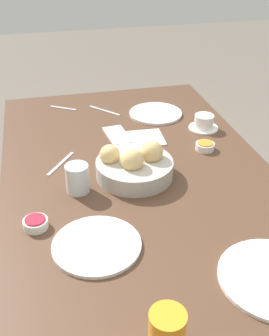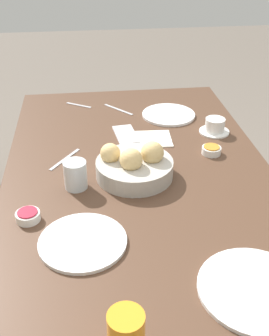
# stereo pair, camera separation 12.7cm
# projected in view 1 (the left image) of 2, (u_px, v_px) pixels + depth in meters

# --- Properties ---
(ground_plane) EXTENTS (10.00, 10.00, 0.00)m
(ground_plane) POSITION_uv_depth(u_px,v_px,m) (141.00, 331.00, 1.68)
(ground_plane) COLOR #6B6056
(dining_table) EXTENTS (1.57, 0.87, 0.72)m
(dining_table) POSITION_uv_depth(u_px,v_px,m) (143.00, 204.00, 1.35)
(dining_table) COLOR #4C3323
(dining_table) RESTS_ON ground_plane
(bread_basket) EXTENTS (0.24, 0.24, 0.11)m
(bread_basket) POSITION_uv_depth(u_px,v_px,m) (134.00, 166.00, 1.32)
(bread_basket) COLOR #B2ADA3
(bread_basket) RESTS_ON dining_table
(plate_near_right) EXTENTS (0.22, 0.22, 0.01)m
(plate_near_right) POSITION_uv_depth(u_px,v_px,m) (156.00, 113.00, 1.74)
(plate_near_right) COLOR white
(plate_near_right) RESTS_ON dining_table
(plate_far_center) EXTENTS (0.23, 0.23, 0.01)m
(plate_far_center) POSITION_uv_depth(u_px,v_px,m) (97.00, 245.00, 1.06)
(plate_far_center) COLOR white
(plate_far_center) RESTS_ON dining_table
(water_tumbler) EXTENTS (0.07, 0.07, 0.09)m
(water_tumbler) POSITION_uv_depth(u_px,v_px,m) (78.00, 179.00, 1.24)
(water_tumbler) COLOR silver
(water_tumbler) RESTS_ON dining_table
(coffee_cup) EXTENTS (0.11, 0.11, 0.06)m
(coffee_cup) POSITION_uv_depth(u_px,v_px,m) (204.00, 123.00, 1.62)
(coffee_cup) COLOR white
(coffee_cup) RESTS_ON dining_table
(jam_bowl_berry) EXTENTS (0.07, 0.07, 0.03)m
(jam_bowl_berry) POSITION_uv_depth(u_px,v_px,m) (36.00, 223.00, 1.12)
(jam_bowl_berry) COLOR white
(jam_bowl_berry) RESTS_ON dining_table
(jam_bowl_honey) EXTENTS (0.07, 0.07, 0.03)m
(jam_bowl_honey) POSITION_uv_depth(u_px,v_px,m) (205.00, 146.00, 1.48)
(jam_bowl_honey) COLOR white
(jam_bowl_honey) RESTS_ON dining_table
(fork_silver) EXTENTS (0.13, 0.11, 0.00)m
(fork_silver) POSITION_uv_depth(u_px,v_px,m) (105.00, 111.00, 1.77)
(fork_silver) COLOR #B7B7BC
(fork_silver) RESTS_ON dining_table
(knife_silver) EXTENTS (0.14, 0.10, 0.00)m
(knife_silver) POSITION_uv_depth(u_px,v_px,m) (61.00, 163.00, 1.40)
(knife_silver) COLOR #B7B7BC
(knife_silver) RESTS_ON dining_table
(spoon_coffee) EXTENTS (0.07, 0.11, 0.00)m
(spoon_coffee) POSITION_uv_depth(u_px,v_px,m) (63.00, 108.00, 1.80)
(spoon_coffee) COLOR #B7B7BC
(spoon_coffee) RESTS_ON dining_table
(napkin) EXTENTS (0.14, 0.14, 0.00)m
(napkin) POSITION_uv_depth(u_px,v_px,m) (146.00, 138.00, 1.56)
(napkin) COLOR silver
(napkin) RESTS_ON dining_table
(cell_phone) EXTENTS (0.16, 0.09, 0.01)m
(cell_phone) POSITION_uv_depth(u_px,v_px,m) (117.00, 135.00, 1.57)
(cell_phone) COLOR silver
(cell_phone) RESTS_ON dining_table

